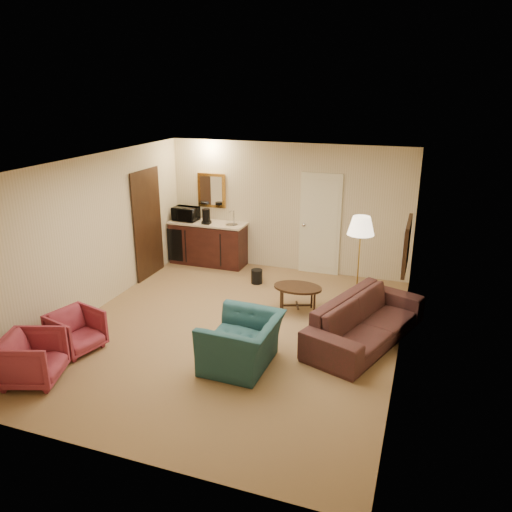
{
  "coord_description": "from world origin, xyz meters",
  "views": [
    {
      "loc": [
        2.68,
        -6.5,
        3.65
      ],
      "look_at": [
        0.21,
        0.5,
        1.1
      ],
      "focal_mm": 35.0,
      "sensor_mm": 36.0,
      "label": 1
    }
  ],
  "objects": [
    {
      "name": "coffee_table",
      "position": [
        0.78,
        1.0,
        0.23
      ],
      "size": [
        0.96,
        0.8,
        0.47
      ],
      "primitive_type": "cube",
      "rotation": [
        0.0,
        0.0,
        0.36
      ],
      "color": "black",
      "rests_on": "ground"
    },
    {
      "name": "sofa",
      "position": [
        2.0,
        0.36,
        0.45
      ],
      "size": [
        1.41,
        2.38,
        0.9
      ],
      "primitive_type": "imported",
      "rotation": [
        0.0,
        0.0,
        1.22
      ],
      "color": "black",
      "rests_on": "ground"
    },
    {
      "name": "room_walls",
      "position": [
        -0.1,
        0.77,
        1.72
      ],
      "size": [
        5.02,
        6.01,
        2.61
      ],
      "color": "beige",
      "rests_on": "ground"
    },
    {
      "name": "coffee_maker",
      "position": [
        -1.62,
        2.6,
        1.08
      ],
      "size": [
        0.18,
        0.18,
        0.31
      ],
      "primitive_type": "cylinder",
      "rotation": [
        0.0,
        0.0,
        -0.1
      ],
      "color": "black",
      "rests_on": "wetbar_cabinet"
    },
    {
      "name": "teal_armchair",
      "position": [
        0.5,
        -0.9,
        0.47
      ],
      "size": [
        0.73,
        1.1,
        0.94
      ],
      "primitive_type": "imported",
      "rotation": [
        0.0,
        0.0,
        -1.6
      ],
      "color": "#1E4A4C",
      "rests_on": "ground"
    },
    {
      "name": "rose_chair_near",
      "position": [
        -1.9,
        -1.3,
        0.33
      ],
      "size": [
        0.75,
        0.77,
        0.66
      ],
      "primitive_type": "imported",
      "rotation": [
        0.0,
        0.0,
        1.31
      ],
      "color": "maroon",
      "rests_on": "ground"
    },
    {
      "name": "wetbar_cabinet",
      "position": [
        -1.65,
        2.72,
        0.46
      ],
      "size": [
        1.64,
        0.58,
        0.92
      ],
      "primitive_type": "cube",
      "color": "#361511",
      "rests_on": "ground"
    },
    {
      "name": "waste_bin",
      "position": [
        -0.3,
        2.0,
        0.14
      ],
      "size": [
        0.23,
        0.23,
        0.28
      ],
      "primitive_type": "cylinder",
      "rotation": [
        0.0,
        0.0,
        0.05
      ],
      "color": "black",
      "rests_on": "ground"
    },
    {
      "name": "rose_chair_far",
      "position": [
        -1.9,
        -2.16,
        0.36
      ],
      "size": [
        0.84,
        0.87,
        0.72
      ],
      "primitive_type": "imported",
      "rotation": [
        0.0,
        0.0,
        1.9
      ],
      "color": "maroon",
      "rests_on": "ground"
    },
    {
      "name": "floor_lamp",
      "position": [
        1.7,
        1.4,
        0.83
      ],
      "size": [
        0.51,
        0.51,
        1.66
      ],
      "primitive_type": "cube",
      "rotation": [
        0.0,
        0.0,
        -0.18
      ],
      "color": "gold",
      "rests_on": "ground"
    },
    {
      "name": "microwave",
      "position": [
        -2.15,
        2.71,
        1.1
      ],
      "size": [
        0.54,
        0.32,
        0.35
      ],
      "primitive_type": "imported",
      "rotation": [
        0.0,
        0.0,
        -0.06
      ],
      "color": "black",
      "rests_on": "wetbar_cabinet"
    },
    {
      "name": "ground",
      "position": [
        0.0,
        0.0,
        0.0
      ],
      "size": [
        6.0,
        6.0,
        0.0
      ],
      "primitive_type": "plane",
      "color": "olive",
      "rests_on": "ground"
    }
  ]
}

